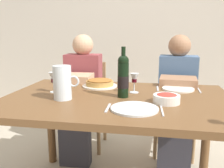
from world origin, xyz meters
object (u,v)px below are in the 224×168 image
at_px(dinner_plate_left_setting, 135,109).
at_px(diner_left, 81,93).
at_px(chair_left, 87,98).
at_px(water_pitcher, 63,85).
at_px(dinner_plate_right_setting, 178,89).
at_px(chair_right, 176,102).
at_px(baked_tart, 100,83).
at_px(diner_right, 177,97).
at_px(dining_table, 117,110).
at_px(wine_bottle, 123,76).
at_px(salad_bowl, 167,98).
at_px(wine_glass_centre, 54,78).
at_px(wine_glass_right_diner, 134,79).

bearing_deg(dinner_plate_left_setting, diner_left, 123.67).
bearing_deg(chair_left, water_pitcher, 95.40).
distance_m(dinner_plate_right_setting, chair_right, 0.64).
bearing_deg(baked_tart, diner_right, 28.49).
relative_size(dining_table, baked_tart, 5.48).
distance_m(baked_tart, chair_left, 0.69).
relative_size(wine_bottle, chair_right, 0.38).
bearing_deg(baked_tart, water_pitcher, -110.26).
bearing_deg(chair_left, dining_table, 116.01).
distance_m(chair_left, chair_right, 0.91).
bearing_deg(water_pitcher, diner_right, 43.84).
distance_m(wine_bottle, dinner_plate_right_setting, 0.49).
distance_m(baked_tart, dinner_plate_right_setting, 0.60).
height_order(salad_bowl, chair_right, chair_right).
xyz_separation_m(wine_bottle, dinner_plate_right_setting, (0.38, 0.28, -0.13)).
height_order(wine_glass_centre, diner_right, diner_right).
height_order(wine_glass_right_diner, dinner_plate_right_setting, wine_glass_right_diner).
distance_m(wine_glass_centre, dinner_plate_left_setting, 0.68).
distance_m(dinner_plate_right_setting, chair_left, 1.07).
height_order(chair_right, diner_right, diner_right).
height_order(wine_bottle, chair_right, wine_bottle).
relative_size(water_pitcher, diner_left, 0.19).
relative_size(wine_glass_right_diner, diner_left, 0.12).
bearing_deg(dinner_plate_right_setting, dinner_plate_left_setting, -117.21).
height_order(dining_table, water_pitcher, water_pitcher).
xyz_separation_m(water_pitcher, dinner_plate_right_setting, (0.75, 0.40, -0.09)).
height_order(wine_bottle, wine_glass_right_diner, wine_bottle).
relative_size(dining_table, diner_left, 1.29).
relative_size(dinner_plate_left_setting, chair_left, 0.31).
relative_size(wine_glass_right_diner, dinner_plate_left_setting, 0.52).
relative_size(wine_bottle, dinner_plate_right_setting, 1.41).
distance_m(wine_glass_right_diner, diner_left, 0.77).
xyz_separation_m(wine_glass_centre, dinner_plate_left_setting, (0.60, -0.30, -0.09)).
relative_size(wine_glass_right_diner, diner_right, 0.12).
xyz_separation_m(dinner_plate_right_setting, chair_left, (-0.87, 0.57, -0.27)).
height_order(dinner_plate_left_setting, chair_left, chair_left).
bearing_deg(dinner_plate_right_setting, baked_tart, 179.81).
xyz_separation_m(dinner_plate_right_setting, diner_left, (-0.86, 0.34, -0.15)).
xyz_separation_m(baked_tart, diner_left, (-0.26, 0.33, -0.17)).
xyz_separation_m(baked_tart, wine_glass_right_diner, (0.28, -0.15, 0.07)).
bearing_deg(wine_glass_right_diner, diner_right, 55.16).
xyz_separation_m(wine_bottle, dinner_plate_left_setting, (0.10, -0.26, -0.13)).
bearing_deg(chair_left, wine_glass_right_diner, 125.85).
height_order(water_pitcher, wine_glass_right_diner, water_pitcher).
bearing_deg(wine_bottle, salad_bowl, -18.43).
xyz_separation_m(baked_tart, dinner_plate_left_setting, (0.32, -0.54, -0.02)).
bearing_deg(wine_glass_centre, dining_table, -7.10).
bearing_deg(wine_glass_right_diner, dining_table, -124.59).
relative_size(chair_right, diner_right, 0.75).
bearing_deg(dinner_plate_left_setting, wine_bottle, 110.93).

